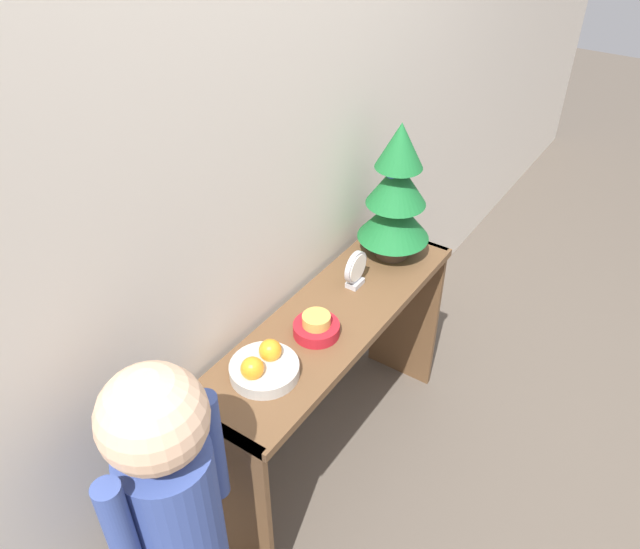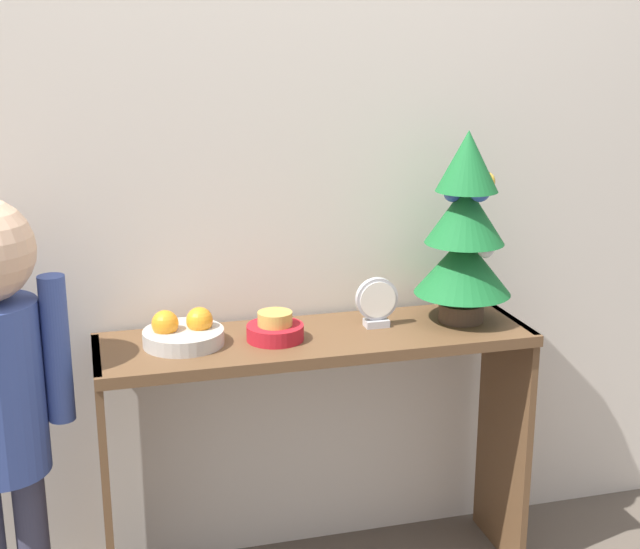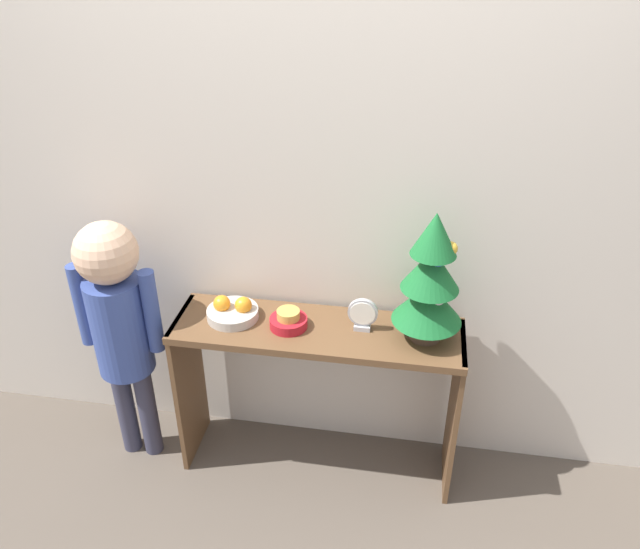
{
  "view_description": "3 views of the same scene",
  "coord_description": "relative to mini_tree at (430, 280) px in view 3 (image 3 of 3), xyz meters",
  "views": [
    {
      "loc": [
        -1.33,
        -0.68,
        2.05
      ],
      "look_at": [
        -0.05,
        0.18,
        0.91
      ],
      "focal_mm": 35.0,
      "sensor_mm": 36.0,
      "label": 1
    },
    {
      "loc": [
        -0.57,
        -1.97,
        1.51
      ],
      "look_at": [
        0.01,
        0.16,
        0.89
      ],
      "focal_mm": 50.0,
      "sensor_mm": 36.0,
      "label": 2
    },
    {
      "loc": [
        0.34,
        -1.8,
        2.14
      ],
      "look_at": [
        0.01,
        0.2,
        0.95
      ],
      "focal_mm": 35.0,
      "sensor_mm": 36.0,
      "label": 3
    }
  ],
  "objects": [
    {
      "name": "mini_tree",
      "position": [
        0.0,
        0.0,
        0.0
      ],
      "size": [
        0.26,
        0.26,
        0.52
      ],
      "color": "#4C3828",
      "rests_on": "console_table"
    },
    {
      "name": "fruit_bowl",
      "position": [
        -0.76,
        0.01,
        -0.22
      ],
      "size": [
        0.21,
        0.21,
        0.09
      ],
      "color": "#B7B2A8",
      "rests_on": "console_table"
    },
    {
      "name": "singing_bowl",
      "position": [
        -0.53,
        -0.02,
        -0.23
      ],
      "size": [
        0.15,
        0.15,
        0.08
      ],
      "color": "#AD1923",
      "rests_on": "console_table"
    },
    {
      "name": "ground_plane",
      "position": [
        -0.42,
        -0.18,
        -0.98
      ],
      "size": [
        12.0,
        12.0,
        0.0
      ],
      "primitive_type": "plane",
      "color": "brown"
    },
    {
      "name": "desk_clock",
      "position": [
        -0.24,
        0.01,
        -0.19
      ],
      "size": [
        0.12,
        0.04,
        0.14
      ],
      "color": "#B2B2B7",
      "rests_on": "console_table"
    },
    {
      "name": "back_wall",
      "position": [
        -0.42,
        0.2,
        0.27
      ],
      "size": [
        7.0,
        0.05,
        2.5
      ],
      "primitive_type": "cube",
      "color": "beige",
      "rests_on": "ground_plane"
    },
    {
      "name": "child_figure",
      "position": [
        -1.22,
        -0.07,
        -0.24
      ],
      "size": [
        0.36,
        0.25,
        1.14
      ],
      "color": "#38384C",
      "rests_on": "ground_plane"
    },
    {
      "name": "console_table",
      "position": [
        -0.42,
        -0.01,
        -0.42
      ],
      "size": [
        1.15,
        0.33,
        0.72
      ],
      "color": "brown",
      "rests_on": "ground_plane"
    }
  ]
}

